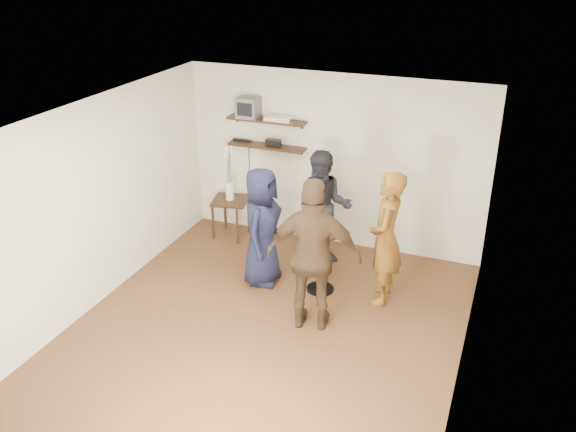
# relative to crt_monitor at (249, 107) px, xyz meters

# --- Properties ---
(room) EXTENTS (4.58, 5.08, 2.68)m
(room) POSITION_rel_crt_monitor_xyz_m (1.28, -2.38, -0.72)
(room) COLOR #4D2F18
(room) RESTS_ON ground
(shelf_upper) EXTENTS (1.20, 0.25, 0.04)m
(shelf_upper) POSITION_rel_crt_monitor_xyz_m (0.28, 0.00, -0.17)
(shelf_upper) COLOR black
(shelf_upper) RESTS_ON room
(shelf_lower) EXTENTS (1.20, 0.25, 0.04)m
(shelf_lower) POSITION_rel_crt_monitor_xyz_m (0.28, 0.00, -0.57)
(shelf_lower) COLOR black
(shelf_lower) RESTS_ON room
(crt_monitor) EXTENTS (0.32, 0.30, 0.30)m
(crt_monitor) POSITION_rel_crt_monitor_xyz_m (0.00, 0.00, 0.00)
(crt_monitor) COLOR #59595B
(crt_monitor) RESTS_ON shelf_upper
(dvd_deck) EXTENTS (0.40, 0.24, 0.06)m
(dvd_deck) POSITION_rel_crt_monitor_xyz_m (0.49, 0.00, -0.12)
(dvd_deck) COLOR silver
(dvd_deck) RESTS_ON shelf_upper
(radio) EXTENTS (0.22, 0.10, 0.10)m
(radio) POSITION_rel_crt_monitor_xyz_m (0.38, 0.00, -0.50)
(radio) COLOR black
(radio) RESTS_ON shelf_lower
(power_strip) EXTENTS (0.30, 0.05, 0.03)m
(power_strip) POSITION_rel_crt_monitor_xyz_m (-0.15, 0.05, -0.54)
(power_strip) COLOR black
(power_strip) RESTS_ON shelf_lower
(side_table) EXTENTS (0.62, 0.62, 0.62)m
(side_table) POSITION_rel_crt_monitor_xyz_m (-0.23, -0.28, -1.50)
(side_table) COLOR black
(side_table) RESTS_ON room
(vase_lilies) EXTENTS (0.19, 0.19, 0.91)m
(vase_lilies) POSITION_rel_crt_monitor_xyz_m (-0.23, -0.28, -1.11)
(vase_lilies) COLOR white
(vase_lilies) RESTS_ON side_table
(drinks_table) EXTENTS (0.47, 0.47, 0.87)m
(drinks_table) POSITION_rel_crt_monitor_xyz_m (1.60, -1.31, -1.46)
(drinks_table) COLOR black
(drinks_table) RESTS_ON room
(wine_glass_fl) EXTENTS (0.07, 0.07, 0.21)m
(wine_glass_fl) POSITION_rel_crt_monitor_xyz_m (1.55, -1.33, -1.00)
(wine_glass_fl) COLOR silver
(wine_glass_fl) RESTS_ON drinks_table
(wine_glass_fr) EXTENTS (0.06, 0.06, 0.19)m
(wine_glass_fr) POSITION_rel_crt_monitor_xyz_m (1.67, -1.34, -1.02)
(wine_glass_fr) COLOR silver
(wine_glass_fr) RESTS_ON drinks_table
(wine_glass_bl) EXTENTS (0.07, 0.07, 0.20)m
(wine_glass_bl) POSITION_rel_crt_monitor_xyz_m (1.56, -1.26, -1.02)
(wine_glass_bl) COLOR silver
(wine_glass_bl) RESTS_ON drinks_table
(wine_glass_br) EXTENTS (0.06, 0.06, 0.19)m
(wine_glass_br) POSITION_rel_crt_monitor_xyz_m (1.62, -1.31, -1.02)
(wine_glass_br) COLOR silver
(wine_glass_br) RESTS_ON drinks_table
(person_plaid) EXTENTS (0.48, 0.68, 1.76)m
(person_plaid) POSITION_rel_crt_monitor_xyz_m (2.41, -1.24, -1.14)
(person_plaid) COLOR red
(person_plaid) RESTS_ON room
(person_dark) EXTENTS (0.96, 0.84, 1.66)m
(person_dark) POSITION_rel_crt_monitor_xyz_m (1.36, -0.53, -1.19)
(person_dark) COLOR black
(person_dark) RESTS_ON room
(person_navy) EXTENTS (0.57, 0.83, 1.63)m
(person_navy) POSITION_rel_crt_monitor_xyz_m (0.78, -1.37, -1.20)
(person_navy) COLOR black
(person_navy) RESTS_ON room
(person_brown) EXTENTS (1.18, 0.68, 1.89)m
(person_brown) POSITION_rel_crt_monitor_xyz_m (1.77, -2.11, -1.07)
(person_brown) COLOR #402D1B
(person_brown) RESTS_ON room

